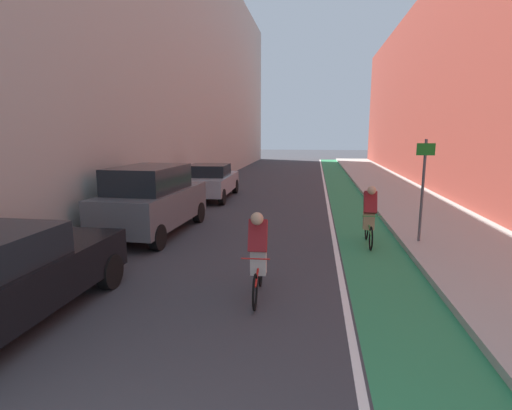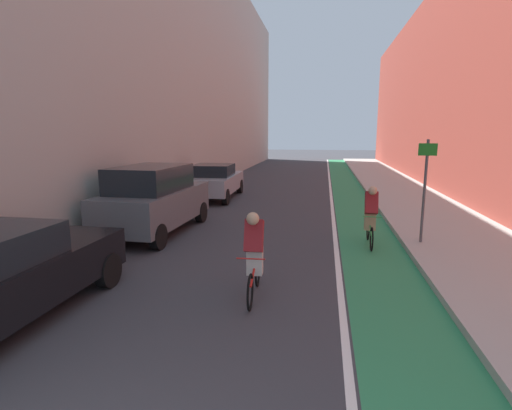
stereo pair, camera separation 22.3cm
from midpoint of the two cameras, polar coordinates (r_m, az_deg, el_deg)
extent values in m
plane|color=#38383D|center=(19.67, 4.45, 1.91)|extent=(98.74, 98.74, 0.00)
cube|color=#2D8451|center=(21.62, 13.37, 2.43)|extent=(1.60, 44.88, 0.00)
cube|color=white|center=(21.58, 10.98, 2.51)|extent=(0.12, 44.88, 0.00)
cube|color=#A8A59E|center=(21.90, 19.82, 2.37)|extent=(3.32, 44.88, 0.14)
cube|color=#B2ADA3|center=(22.98, -10.18, 19.62)|extent=(3.00, 44.88, 13.28)
cube|color=brown|center=(24.43, 26.61, 14.81)|extent=(2.40, 40.88, 10.44)
cylinder|color=black|center=(8.97, -29.13, -7.63)|extent=(0.22, 0.66, 0.66)
cylinder|color=black|center=(8.05, -19.88, -8.88)|extent=(0.22, 0.66, 0.66)
cube|color=#595B60|center=(11.85, -13.83, -0.09)|extent=(1.96, 4.34, 0.95)
cube|color=black|center=(11.54, -14.46, 3.63)|extent=(1.69, 2.62, 0.75)
cylinder|color=black|center=(13.69, -14.00, -0.73)|extent=(0.24, 0.67, 0.66)
cylinder|color=black|center=(13.06, -7.47, -1.03)|extent=(0.24, 0.67, 0.66)
cylinder|color=black|center=(10.99, -21.20, -3.84)|extent=(0.24, 0.67, 0.66)
cylinder|color=black|center=(10.20, -13.37, -4.49)|extent=(0.24, 0.67, 0.66)
cube|color=#9EA0A8|center=(17.76, -5.70, 3.18)|extent=(2.03, 4.41, 0.70)
cube|color=black|center=(17.49, -5.90, 4.96)|extent=(1.72, 1.88, 0.55)
cylinder|color=black|center=(19.58, -7.04, 2.79)|extent=(0.24, 0.67, 0.66)
cylinder|color=black|center=(19.21, -2.03, 2.72)|extent=(0.24, 0.67, 0.66)
cylinder|color=black|center=(16.49, -9.92, 1.29)|extent=(0.24, 0.67, 0.66)
cylinder|color=black|center=(16.05, -4.02, 1.17)|extent=(0.24, 0.67, 0.66)
torus|color=black|center=(6.67, 0.13, -12.49)|extent=(0.07, 0.62, 0.62)
torus|color=black|center=(7.64, 1.09, -9.45)|extent=(0.07, 0.62, 0.62)
cylinder|color=red|center=(7.08, 0.65, -9.21)|extent=(0.09, 0.96, 0.33)
cylinder|color=red|center=(7.22, 0.82, -8.12)|extent=(0.04, 0.12, 0.55)
cylinder|color=red|center=(6.55, 0.21, -7.79)|extent=(0.48, 0.05, 0.02)
cube|color=beige|center=(7.13, 0.75, -7.79)|extent=(0.29, 0.25, 0.56)
cube|color=maroon|center=(6.87, 0.64, -4.48)|extent=(0.34, 0.41, 0.60)
sphere|color=tan|center=(6.64, 0.49, -1.99)|extent=(0.22, 0.22, 0.22)
cube|color=#1E598C|center=(6.99, 0.75, -4.06)|extent=(0.27, 0.29, 0.39)
torus|color=black|center=(10.24, 16.98, -4.76)|extent=(0.05, 0.61, 0.61)
torus|color=black|center=(11.25, 16.45, -3.38)|extent=(0.05, 0.61, 0.61)
cylinder|color=#338C3F|center=(10.69, 16.77, -2.89)|extent=(0.06, 0.96, 0.33)
cylinder|color=#338C3F|center=(10.85, 16.69, -2.26)|extent=(0.04, 0.12, 0.55)
cylinder|color=#338C3F|center=(10.19, 17.10, -1.66)|extent=(0.48, 0.03, 0.02)
cube|color=tan|center=(10.76, 16.75, -1.99)|extent=(0.29, 0.25, 0.56)
cube|color=maroon|center=(10.55, 16.95, 0.30)|extent=(0.33, 0.41, 0.60)
sphere|color=tan|center=(10.34, 17.14, 2.01)|extent=(0.22, 0.22, 0.22)
cube|color=tan|center=(10.67, 16.89, 0.52)|extent=(0.27, 0.28, 0.39)
cylinder|color=#4C4C51|center=(10.80, 23.72, 1.77)|extent=(0.07, 0.07, 2.61)
cube|color=#19721E|center=(10.69, 24.16, 7.34)|extent=(0.44, 0.03, 0.30)
camera|label=1|loc=(0.11, -89.34, 0.12)|focal=27.65mm
camera|label=2|loc=(0.11, 90.66, -0.12)|focal=27.65mm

